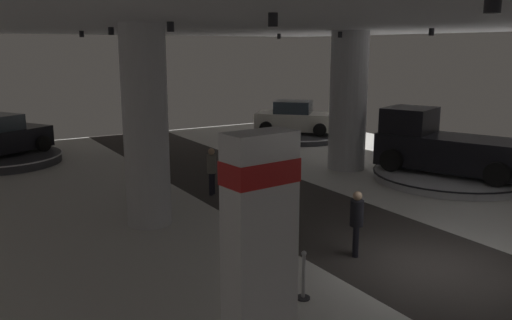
# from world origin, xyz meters

# --- Properties ---
(ground) EXTENTS (24.00, 44.00, 0.06)m
(ground) POSITION_xyz_m (0.00, 0.00, -0.02)
(ground) COLOR silver
(ceiling_with_spotlights) EXTENTS (24.00, 44.00, 0.39)m
(ceiling_with_spotlights) POSITION_xyz_m (-0.00, 0.00, 5.55)
(ceiling_with_spotlights) COLOR silver
(column_left) EXTENTS (1.23, 1.23, 5.50)m
(column_left) POSITION_xyz_m (-4.41, 6.34, 2.75)
(column_left) COLOR silver
(column_left) RESTS_ON ground
(column_right) EXTENTS (1.50, 1.50, 5.50)m
(column_right) POSITION_xyz_m (4.92, 8.82, 2.75)
(column_right) COLOR silver
(column_right) RESTS_ON ground
(brand_sign_pylon) EXTENTS (1.32, 0.77, 3.67)m
(brand_sign_pylon) POSITION_xyz_m (-5.21, -0.88, 1.91)
(brand_sign_pylon) COLOR slate
(brand_sign_pylon) RESTS_ON ground
(display_platform_deep_left) EXTENTS (4.98, 4.98, 0.38)m
(display_platform_deep_left) POSITION_xyz_m (-7.10, 17.07, 0.21)
(display_platform_deep_left) COLOR #333338
(display_platform_deep_left) RESTS_ON ground
(display_platform_deep_right) EXTENTS (5.41, 5.41, 0.31)m
(display_platform_deep_right) POSITION_xyz_m (7.35, 15.81, 0.17)
(display_platform_deep_right) COLOR #333338
(display_platform_deep_right) RESTS_ON ground
(display_car_deep_right) EXTENTS (4.25, 4.24, 1.71)m
(display_car_deep_right) POSITION_xyz_m (7.32, 15.84, 1.08)
(display_car_deep_right) COLOR silver
(display_car_deep_right) RESTS_ON display_platform_deep_right
(display_platform_mid_right) EXTENTS (5.68, 5.68, 0.30)m
(display_platform_mid_right) POSITION_xyz_m (6.91, 5.23, 0.17)
(display_platform_mid_right) COLOR #B7B7BC
(display_platform_mid_right) RESTS_ON ground
(pickup_truck_mid_right) EXTENTS (4.11, 5.70, 2.30)m
(pickup_truck_mid_right) POSITION_xyz_m (6.79, 5.53, 1.24)
(pickup_truck_mid_right) COLOR black
(pickup_truck_mid_right) RESTS_ON display_platform_mid_right
(visitor_walking_near) EXTENTS (0.32, 0.32, 1.59)m
(visitor_walking_near) POSITION_xyz_m (-1.04, 1.53, 0.91)
(visitor_walking_near) COLOR black
(visitor_walking_near) RESTS_ON ground
(visitor_walking_far) EXTENTS (0.32, 0.32, 1.59)m
(visitor_walking_far) POSITION_xyz_m (-1.58, 8.09, 0.91)
(visitor_walking_far) COLOR black
(visitor_walking_far) RESTS_ON ground
(stanchion_a) EXTENTS (0.28, 0.28, 1.01)m
(stanchion_a) POSITION_xyz_m (-3.42, 0.38, 0.37)
(stanchion_a) COLOR #333338
(stanchion_a) RESTS_ON ground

